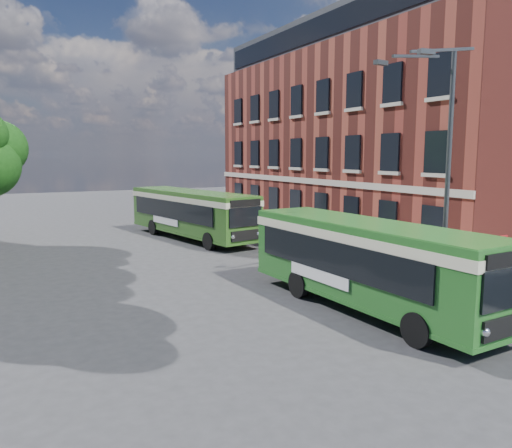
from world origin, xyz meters
TOP-DOWN VIEW (x-y plane):
  - ground at (0.00, 0.00)m, footprint 120.00×120.00m
  - pavement at (7.00, 8.00)m, footprint 6.00×48.00m
  - kerb_line at (3.95, 8.00)m, footprint 0.12×48.00m
  - brick_office at (14.00, 12.00)m, footprint 12.10×26.00m
  - street_lamp at (4.84, -2.00)m, footprint 2.96×2.38m
  - bus_stop_sign at (5.60, -4.20)m, footprint 0.35×0.08m
  - bus_front at (1.24, -2.28)m, footprint 3.13×10.54m
  - bus_rear at (0.89, 14.24)m, footprint 4.66×11.80m
  - pedestrian_a at (4.69, -3.34)m, footprint 0.62×0.44m
  - pedestrian_b at (4.84, -3.97)m, footprint 0.91×0.80m

SIDE VIEW (x-z plane):
  - ground at x=0.00m, z-range 0.00..0.00m
  - kerb_line at x=3.95m, z-range 0.00..0.01m
  - pavement at x=7.00m, z-range 0.00..0.15m
  - pedestrian_b at x=4.84m, z-range 0.15..1.73m
  - pedestrian_a at x=4.69m, z-range 0.15..1.75m
  - bus_stop_sign at x=5.60m, z-range 0.25..2.77m
  - bus_front at x=1.24m, z-range 0.32..3.34m
  - bus_rear at x=0.89m, z-range 0.32..3.34m
  - street_lamp at x=4.84m, z-range 0.29..9.29m
  - brick_office at x=14.00m, z-range -0.13..14.07m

